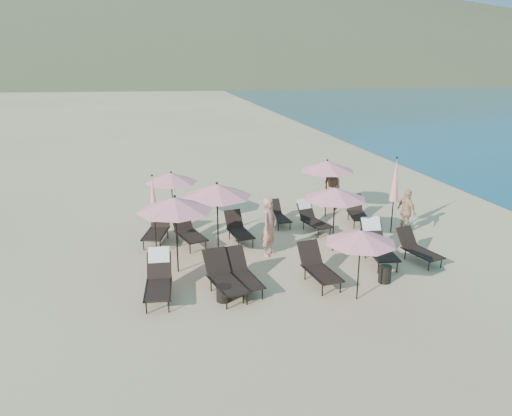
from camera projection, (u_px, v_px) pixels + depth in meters
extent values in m
plane|color=#D6BA8C|center=(315.00, 277.00, 14.53)|extent=(800.00, 800.00, 0.00)
cone|color=brown|center=(239.00, 15.00, 298.04)|extent=(690.00, 690.00, 55.00)
cone|color=brown|center=(408.00, 38.00, 358.37)|extent=(280.00, 280.00, 32.00)
cube|color=beige|center=(57.00, 29.00, 286.39)|extent=(18.00, 16.00, 38.00)
cube|color=black|center=(158.00, 290.00, 12.89)|extent=(0.78, 1.33, 0.05)
cube|color=black|center=(159.00, 266.00, 13.60)|extent=(0.70, 0.55, 0.66)
cylinder|color=black|center=(146.00, 307.00, 12.41)|extent=(0.04, 0.04, 0.36)
cylinder|color=black|center=(149.00, 288.00, 13.44)|extent=(0.04, 0.04, 0.36)
cylinder|color=black|center=(169.00, 306.00, 12.48)|extent=(0.04, 0.04, 0.36)
cylinder|color=black|center=(170.00, 286.00, 13.51)|extent=(0.04, 0.04, 0.36)
cube|color=black|center=(146.00, 290.00, 12.89)|extent=(0.19, 1.43, 0.04)
cube|color=black|center=(171.00, 288.00, 12.98)|extent=(0.19, 1.43, 0.04)
cube|color=silver|center=(159.00, 255.00, 13.67)|extent=(0.60, 0.36, 0.40)
cube|color=black|center=(245.00, 281.00, 13.43)|extent=(0.85, 1.34, 0.05)
cube|color=black|center=(234.00, 259.00, 14.08)|extent=(0.72, 0.57, 0.65)
cylinder|color=black|center=(243.00, 297.00, 12.92)|extent=(0.04, 0.04, 0.36)
cylinder|color=black|center=(229.00, 281.00, 13.87)|extent=(0.04, 0.04, 0.36)
cylinder|color=black|center=(262.00, 293.00, 13.13)|extent=(0.04, 0.04, 0.36)
cylinder|color=black|center=(247.00, 277.00, 14.07)|extent=(0.04, 0.04, 0.36)
cube|color=black|center=(234.00, 282.00, 13.35)|extent=(0.27, 1.40, 0.04)
cube|color=black|center=(255.00, 278.00, 13.59)|extent=(0.27, 1.40, 0.04)
cube|color=black|center=(229.00, 285.00, 13.15)|extent=(0.93, 1.42, 0.05)
cube|color=black|center=(216.00, 262.00, 13.82)|extent=(0.77, 0.63, 0.68)
cylinder|color=black|center=(227.00, 303.00, 12.62)|extent=(0.04, 0.04, 0.37)
cylinder|color=black|center=(211.00, 285.00, 13.59)|extent=(0.04, 0.04, 0.37)
cylinder|color=black|center=(247.00, 298.00, 12.86)|extent=(0.04, 0.04, 0.37)
cylinder|color=black|center=(230.00, 281.00, 13.83)|extent=(0.04, 0.04, 0.37)
cube|color=black|center=(216.00, 286.00, 13.06)|extent=(0.35, 1.45, 0.04)
cube|color=black|center=(239.00, 281.00, 13.33)|extent=(0.35, 1.45, 0.04)
cube|color=black|center=(323.00, 274.00, 13.83)|extent=(0.79, 1.32, 0.05)
cube|color=black|center=(310.00, 253.00, 14.49)|extent=(0.70, 0.55, 0.65)
cylinder|color=black|center=(322.00, 290.00, 13.33)|extent=(0.04, 0.04, 0.36)
cylinder|color=black|center=(305.00, 274.00, 14.29)|extent=(0.04, 0.04, 0.36)
cylinder|color=black|center=(340.00, 287.00, 13.51)|extent=(0.04, 0.04, 0.36)
cylinder|color=black|center=(322.00, 271.00, 14.47)|extent=(0.04, 0.04, 0.36)
cube|color=black|center=(312.00, 275.00, 13.77)|extent=(0.20, 1.41, 0.04)
cube|color=black|center=(332.00, 271.00, 13.98)|extent=(0.20, 1.41, 0.04)
cube|color=black|center=(381.00, 253.00, 15.18)|extent=(0.84, 1.40, 0.06)
cube|color=black|center=(372.00, 233.00, 15.94)|extent=(0.74, 0.58, 0.69)
cylinder|color=black|center=(378.00, 267.00, 14.68)|extent=(0.04, 0.04, 0.38)
cylinder|color=black|center=(365.00, 253.00, 15.77)|extent=(0.04, 0.04, 0.38)
cylinder|color=black|center=(397.00, 266.00, 14.75)|extent=(0.04, 0.04, 0.38)
cylinder|color=black|center=(383.00, 252.00, 15.84)|extent=(0.04, 0.04, 0.38)
cube|color=black|center=(370.00, 253.00, 15.19)|extent=(0.21, 1.50, 0.04)
cube|color=black|center=(391.00, 252.00, 15.27)|extent=(0.21, 1.50, 0.04)
cube|color=silver|center=(371.00, 224.00, 16.01)|extent=(0.63, 0.38, 0.41)
cube|color=black|center=(424.00, 254.00, 15.31)|extent=(0.85, 1.27, 0.05)
cube|color=black|center=(407.00, 237.00, 15.89)|extent=(0.69, 0.57, 0.60)
cylinder|color=black|center=(429.00, 266.00, 14.84)|extent=(0.03, 0.03, 0.33)
cylinder|color=black|center=(405.00, 254.00, 15.69)|extent=(0.03, 0.03, 0.33)
cylinder|color=black|center=(441.00, 263.00, 15.06)|extent=(0.03, 0.03, 0.33)
cylinder|color=black|center=(417.00, 252.00, 15.91)|extent=(0.03, 0.03, 0.33)
cube|color=black|center=(415.00, 254.00, 15.23)|extent=(0.34, 1.28, 0.04)
cube|color=black|center=(430.00, 251.00, 15.48)|extent=(0.34, 1.28, 0.04)
cube|color=black|center=(156.00, 234.00, 16.85)|extent=(1.00, 1.41, 0.05)
cube|color=black|center=(161.00, 217.00, 17.58)|extent=(0.77, 0.65, 0.66)
cylinder|color=black|center=(144.00, 245.00, 16.42)|extent=(0.04, 0.04, 0.36)
cylinder|color=black|center=(152.00, 233.00, 17.46)|extent=(0.04, 0.04, 0.36)
cylinder|color=black|center=(160.00, 245.00, 16.39)|extent=(0.04, 0.04, 0.36)
cylinder|color=black|center=(168.00, 234.00, 17.43)|extent=(0.04, 0.04, 0.36)
cube|color=black|center=(147.00, 233.00, 16.92)|extent=(0.45, 1.39, 0.04)
cube|color=black|center=(165.00, 233.00, 16.88)|extent=(0.45, 1.39, 0.04)
cube|color=black|center=(191.00, 236.00, 16.65)|extent=(0.99, 1.41, 0.05)
cube|color=black|center=(181.00, 220.00, 17.27)|extent=(0.77, 0.65, 0.66)
cylinder|color=black|center=(190.00, 248.00, 16.13)|extent=(0.04, 0.04, 0.36)
cylinder|color=black|center=(178.00, 238.00, 17.04)|extent=(0.04, 0.04, 0.36)
cylinder|color=black|center=(206.00, 245.00, 16.39)|extent=(0.04, 0.04, 0.36)
cylinder|color=black|center=(193.00, 235.00, 17.31)|extent=(0.04, 0.04, 0.36)
cube|color=black|center=(182.00, 237.00, 16.54)|extent=(0.44, 1.39, 0.04)
cube|color=black|center=(200.00, 234.00, 16.84)|extent=(0.44, 1.39, 0.04)
cube|color=black|center=(241.00, 234.00, 16.96)|extent=(0.74, 1.23, 0.05)
cube|color=black|center=(234.00, 219.00, 17.57)|extent=(0.65, 0.51, 0.60)
cylinder|color=black|center=(239.00, 245.00, 16.50)|extent=(0.03, 0.03, 0.33)
cylinder|color=black|center=(229.00, 235.00, 17.39)|extent=(0.03, 0.03, 0.33)
cylinder|color=black|center=(253.00, 243.00, 16.67)|extent=(0.03, 0.03, 0.33)
cylinder|color=black|center=(243.00, 233.00, 17.56)|extent=(0.03, 0.03, 0.33)
cube|color=black|center=(232.00, 234.00, 16.90)|extent=(0.20, 1.30, 0.04)
cube|color=black|center=(249.00, 232.00, 17.10)|extent=(0.20, 1.30, 0.04)
cube|color=black|center=(280.00, 219.00, 18.61)|extent=(0.63, 1.10, 0.04)
cube|color=black|center=(274.00, 207.00, 19.18)|extent=(0.58, 0.44, 0.55)
cylinder|color=black|center=(278.00, 227.00, 18.19)|extent=(0.03, 0.03, 0.30)
cylinder|color=black|center=(270.00, 219.00, 19.02)|extent=(0.03, 0.03, 0.30)
cylinder|color=black|center=(290.00, 226.00, 18.33)|extent=(0.03, 0.03, 0.30)
cylinder|color=black|center=(281.00, 218.00, 19.15)|extent=(0.03, 0.03, 0.30)
cube|color=black|center=(273.00, 219.00, 18.57)|extent=(0.13, 1.19, 0.04)
cube|color=black|center=(286.00, 217.00, 18.73)|extent=(0.13, 1.19, 0.04)
cube|color=black|center=(317.00, 224.00, 17.95)|extent=(0.84, 1.25, 0.05)
cube|color=black|center=(306.00, 211.00, 18.52)|extent=(0.68, 0.56, 0.59)
cylinder|color=black|center=(318.00, 234.00, 17.49)|extent=(0.03, 0.03, 0.32)
cylinder|color=black|center=(304.00, 225.00, 18.33)|extent=(0.03, 0.03, 0.32)
cylinder|color=black|center=(330.00, 232.00, 17.70)|extent=(0.03, 0.03, 0.32)
cylinder|color=black|center=(315.00, 223.00, 18.54)|extent=(0.03, 0.03, 0.32)
cube|color=black|center=(310.00, 225.00, 17.87)|extent=(0.33, 1.27, 0.04)
cube|color=black|center=(323.00, 222.00, 18.11)|extent=(0.33, 1.27, 0.04)
cube|color=silver|center=(304.00, 204.00, 18.57)|extent=(0.56, 0.38, 0.36)
cube|color=black|center=(358.00, 216.00, 18.83)|extent=(0.83, 1.28, 0.05)
cube|color=black|center=(354.00, 202.00, 19.50)|extent=(0.69, 0.56, 0.61)
cylinder|color=black|center=(354.00, 225.00, 18.41)|extent=(0.04, 0.04, 0.33)
cylinder|color=black|center=(348.00, 216.00, 19.37)|extent=(0.04, 0.04, 0.33)
cylinder|color=black|center=(368.00, 224.00, 18.42)|extent=(0.04, 0.04, 0.33)
cylinder|color=black|center=(361.00, 216.00, 19.39)|extent=(0.04, 0.04, 0.33)
cube|color=black|center=(350.00, 215.00, 18.86)|extent=(0.30, 1.31, 0.04)
cube|color=black|center=(366.00, 215.00, 18.88)|extent=(0.30, 1.31, 0.04)
cylinder|color=black|center=(177.00, 237.00, 14.54)|extent=(0.05, 0.05, 2.21)
cone|color=pink|center=(175.00, 204.00, 14.24)|extent=(2.21, 2.21, 0.40)
sphere|color=black|center=(175.00, 196.00, 14.17)|extent=(0.08, 0.08, 0.08)
cylinder|color=black|center=(218.00, 221.00, 15.91)|extent=(0.05, 0.05, 2.22)
cone|color=pink|center=(217.00, 190.00, 15.61)|extent=(2.22, 2.22, 0.40)
sphere|color=black|center=(217.00, 183.00, 15.54)|extent=(0.08, 0.08, 0.08)
cylinder|color=black|center=(334.00, 221.00, 16.13)|extent=(0.04, 0.04, 2.06)
cone|color=pink|center=(335.00, 193.00, 15.85)|extent=(2.06, 2.06, 0.37)
sphere|color=black|center=(335.00, 187.00, 15.79)|extent=(0.08, 0.08, 0.08)
cylinder|color=black|center=(172.00, 201.00, 18.56)|extent=(0.04, 0.04, 1.94)
cone|color=pink|center=(171.00, 178.00, 18.30)|extent=(1.94, 1.94, 0.35)
sphere|color=black|center=(171.00, 172.00, 18.24)|extent=(0.07, 0.07, 0.07)
cylinder|color=black|center=(326.00, 190.00, 19.54)|extent=(0.05, 0.05, 2.16)
cone|color=pink|center=(327.00, 166.00, 19.25)|extent=(2.16, 2.16, 0.39)
sphere|color=black|center=(327.00, 160.00, 19.18)|extent=(0.08, 0.08, 0.08)
cylinder|color=black|center=(359.00, 267.00, 12.93)|extent=(0.04, 0.04, 1.86)
cone|color=pink|center=(361.00, 237.00, 12.68)|extent=(1.86, 1.86, 0.34)
sphere|color=black|center=(361.00, 229.00, 12.62)|extent=(0.07, 0.07, 0.07)
cylinder|color=black|center=(392.00, 217.00, 17.90)|extent=(0.04, 0.04, 1.20)
cone|color=pink|center=(395.00, 180.00, 17.49)|extent=(0.33, 0.33, 1.53)
sphere|color=black|center=(397.00, 158.00, 17.25)|extent=(0.08, 0.08, 0.08)
cylinder|color=black|center=(156.00, 237.00, 16.01)|extent=(0.04, 0.04, 1.14)
cone|color=pink|center=(153.00, 199.00, 15.62)|extent=(0.31, 0.31, 1.45)
sphere|color=black|center=(152.00, 175.00, 15.40)|extent=(0.07, 0.07, 0.07)
cylinder|color=black|center=(224.00, 293.00, 13.06)|extent=(0.39, 0.39, 0.42)
cylinder|color=black|center=(385.00, 274.00, 14.10)|extent=(0.36, 0.36, 0.49)
imported|color=tan|center=(269.00, 227.00, 15.82)|extent=(0.81, 0.83, 1.92)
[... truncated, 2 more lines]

